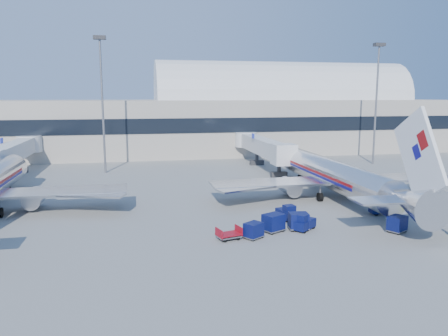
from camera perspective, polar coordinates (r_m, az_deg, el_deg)
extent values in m
plane|color=gray|center=(49.89, 6.22, -5.70)|extent=(260.00, 260.00, 0.00)
cube|color=#B2AA9E|center=(102.57, -17.27, 5.10)|extent=(170.00, 28.00, 12.00)
cube|color=black|center=(88.66, -18.17, 5.10)|extent=(170.00, 0.40, 3.00)
cylinder|color=silver|center=(107.63, 7.44, 8.83)|extent=(60.00, 18.00, 18.00)
cylinder|color=silver|center=(58.35, 13.86, -0.79)|extent=(3.80, 28.00, 3.80)
sphere|color=silver|center=(71.08, 9.04, 1.16)|extent=(3.72, 3.72, 3.72)
cone|color=silver|center=(43.86, 23.40, -4.10)|extent=(3.80, 6.00, 3.80)
cube|color=maroon|center=(59.20, 13.45, -0.38)|extent=(3.85, 20.16, 0.32)
cube|color=navy|center=(59.26, 13.44, -0.74)|extent=(3.85, 20.16, 0.32)
cube|color=white|center=(42.70, 24.17, 1.51)|extent=(0.35, 7.79, 8.74)
cube|color=silver|center=(44.22, 23.05, -3.70)|extent=(11.00, 3.00, 0.18)
cube|color=silver|center=(57.57, 14.26, -1.55)|extent=(32.00, 5.00, 0.28)
cylinder|color=#B7B7BC|center=(56.99, 8.57, -2.45)|extent=(2.10, 3.80, 2.10)
cylinder|color=#B7B7BC|center=(61.60, 18.23, -1.93)|extent=(2.10, 3.80, 2.10)
cylinder|color=black|center=(68.71, 9.87, -1.21)|extent=(0.40, 0.90, 0.90)
sphere|color=silver|center=(68.77, -25.85, 0.05)|extent=(3.72, 3.72, 3.72)
cylinder|color=#B7B7BC|center=(54.85, -23.57, -3.60)|extent=(2.10, 3.80, 2.10)
cylinder|color=black|center=(66.32, -26.32, -2.45)|extent=(0.40, 0.90, 0.90)
cube|color=silver|center=(79.59, 4.92, 2.92)|extent=(2.70, 24.00, 2.70)
cube|color=silver|center=(68.06, 7.82, 1.76)|extent=(3.40, 3.20, 3.20)
cylinder|color=silver|center=(90.61, 2.86, 3.73)|extent=(4.40, 4.40, 3.00)
cube|color=#2D2D30|center=(70.44, 7.19, 0.23)|extent=(0.50, 0.50, 3.00)
cube|color=#2D2D30|center=(70.67, 7.17, -0.85)|extent=(2.60, 1.00, 0.90)
cube|color=#2D2D30|center=(82.72, 4.31, 1.64)|extent=(0.50, 0.50, 3.00)
cube|color=#2D2D30|center=(82.91, 4.30, 0.71)|extent=(2.60, 1.00, 0.90)
cube|color=navy|center=(78.97, 3.82, 4.19)|extent=(0.12, 1.40, 0.90)
cube|color=silver|center=(78.82, -25.84, 1.95)|extent=(2.70, 24.00, 2.70)
cylinder|color=silver|center=(89.94, -24.07, 2.88)|extent=(4.40, 4.40, 3.00)
cube|color=#2D2D30|center=(81.98, -25.22, 0.69)|extent=(0.50, 0.50, 3.00)
cube|color=#2D2D30|center=(82.17, -25.16, -0.24)|extent=(2.60, 1.00, 0.90)
cube|color=navy|center=(79.05, -27.06, 3.19)|extent=(0.12, 1.40, 0.90)
cylinder|color=slate|center=(76.03, -15.57, 7.60)|extent=(0.36, 0.36, 22.00)
cube|color=#2D2D30|center=(76.57, -15.95, 16.07)|extent=(2.00, 1.20, 0.60)
cylinder|color=slate|center=(88.12, 19.23, 7.62)|extent=(0.36, 0.36, 22.00)
cube|color=#2D2D30|center=(88.59, 19.64, 14.94)|extent=(2.00, 1.20, 0.60)
cube|color=#9E9E96|center=(59.36, 22.44, -3.48)|extent=(3.00, 0.55, 0.90)
cube|color=#9E9E96|center=(61.24, 25.00, -3.27)|extent=(3.00, 0.55, 0.90)
cube|color=#090F43|center=(43.61, 10.42, -7.18)|extent=(2.83, 2.65, 0.85)
cube|color=#090F43|center=(42.95, 10.08, -6.49)|extent=(1.50, 1.52, 0.79)
cylinder|color=black|center=(44.69, 10.39, -7.18)|extent=(0.65, 0.59, 0.63)
cube|color=#090F43|center=(51.45, 19.90, -5.06)|extent=(2.63, 1.49, 0.82)
cube|color=#090F43|center=(51.06, 19.39, -4.37)|extent=(1.08, 1.18, 0.77)
cylinder|color=black|center=(52.34, 20.51, -5.19)|extent=(0.63, 0.30, 0.62)
cube|color=#090F43|center=(46.95, 8.15, -5.93)|extent=(1.76, 2.76, 0.83)
cube|color=#090F43|center=(46.32, 8.52, -5.30)|extent=(1.29, 1.20, 0.78)
cylinder|color=black|center=(47.51, 7.06, -6.10)|extent=(0.36, 0.66, 0.62)
cube|color=#090F43|center=(43.46, 9.71, -6.75)|extent=(1.97, 1.61, 1.47)
cube|color=slate|center=(43.67, 9.68, -7.68)|extent=(2.07, 1.67, 0.10)
cylinder|color=black|center=(44.37, 10.39, -7.45)|extent=(0.42, 0.21, 0.40)
cube|color=#090F43|center=(42.52, 6.47, -6.99)|extent=(2.34, 2.16, 1.51)
cube|color=slate|center=(42.74, 6.45, -7.97)|extent=(2.45, 2.25, 0.10)
cylinder|color=black|center=(43.63, 6.60, -7.64)|extent=(0.45, 0.34, 0.42)
cube|color=#090F43|center=(40.46, 3.88, -8.03)|extent=(2.02, 1.93, 1.29)
cube|color=slate|center=(40.66, 3.87, -8.90)|extent=(2.12, 2.02, 0.09)
cylinder|color=black|center=(41.42, 3.91, -8.58)|extent=(0.37, 0.32, 0.36)
cube|color=#090F43|center=(45.31, 21.69, -6.71)|extent=(2.13, 1.99, 1.37)
cube|color=slate|center=(45.50, 21.63, -7.54)|extent=(2.24, 2.07, 0.09)
cylinder|color=black|center=(46.30, 21.45, -7.27)|extent=(0.40, 0.32, 0.38)
cube|color=slate|center=(52.14, 27.27, -5.81)|extent=(2.14, 1.87, 0.09)
cube|color=slate|center=(40.22, 0.63, -8.88)|extent=(2.41, 1.93, 0.12)
cube|color=maroon|center=(40.16, 0.63, -8.62)|extent=(2.43, 1.98, 0.08)
cylinder|color=black|center=(41.00, 1.14, -8.73)|extent=(0.41, 0.25, 0.38)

